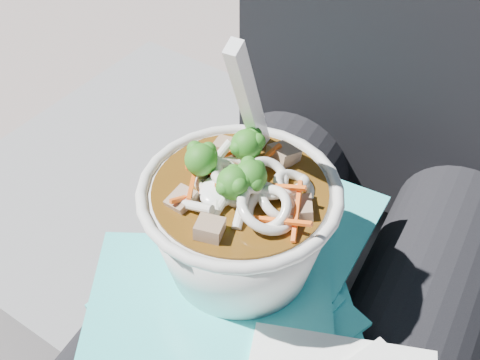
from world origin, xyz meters
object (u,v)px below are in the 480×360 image
at_px(plastic_bag, 232,301).
at_px(udon_bowl, 240,218).
at_px(lap, 288,344).
at_px(person_body, 329,260).

relative_size(plastic_bag, udon_bowl, 1.66).
relative_size(lap, person_body, 0.47).
bearing_deg(person_body, udon_bowl, -117.82).
bearing_deg(lap, plastic_bag, -140.22).
xyz_separation_m(lap, plastic_bag, (-0.04, -0.03, 0.08)).
distance_m(plastic_bag, udon_bowl, 0.07).
relative_size(lap, udon_bowl, 2.34).
bearing_deg(udon_bowl, lap, 0.20).
bearing_deg(plastic_bag, person_body, 72.45).
height_order(plastic_bag, udon_bowl, udon_bowl).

